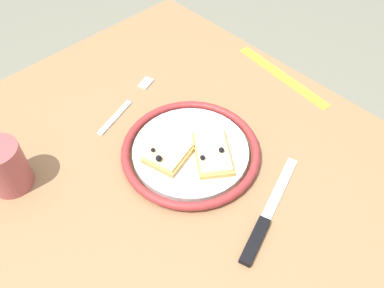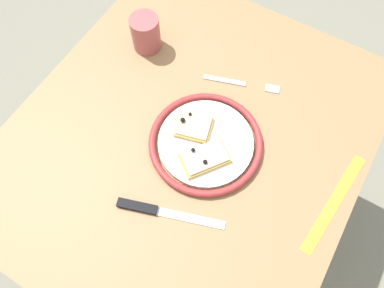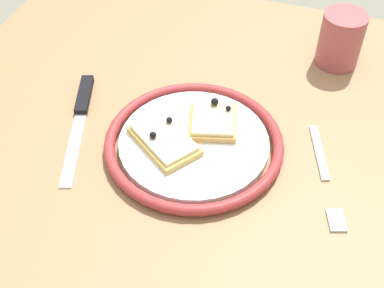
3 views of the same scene
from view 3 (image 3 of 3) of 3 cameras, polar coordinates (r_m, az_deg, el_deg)
dining_table at (r=0.86m, az=1.17°, el=-2.25°), size 0.93×0.81×0.71m
plate at (r=0.76m, az=0.36°, el=0.09°), size 0.27×0.27×0.02m
pizza_slice_near at (r=0.78m, az=2.36°, el=2.68°), size 0.09×0.10×0.03m
pizza_slice_far at (r=0.75m, az=-3.15°, el=0.51°), size 0.13×0.12×0.03m
knife at (r=0.84m, az=-12.29°, el=3.90°), size 0.09×0.23×0.01m
fork at (r=0.75m, az=14.74°, el=-3.31°), size 0.08×0.20×0.00m
cup at (r=0.94m, az=16.35°, el=11.20°), size 0.08×0.08×0.10m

